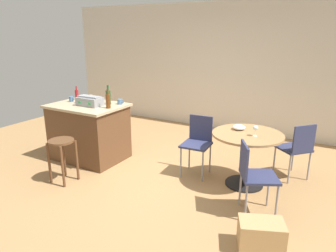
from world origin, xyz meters
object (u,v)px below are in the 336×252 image
at_px(cup_0, 90,98).
at_px(cup_1, 71,99).
at_px(folding_chair_far, 198,140).
at_px(cup_3, 98,99).
at_px(bottle_1, 77,94).
at_px(bottle_2, 108,101).
at_px(cup_4, 79,100).
at_px(bottle_0, 108,97).
at_px(cup_2, 120,102).
at_px(cardboard_box, 261,235).
at_px(folding_chair_near, 297,147).
at_px(serving_bowl, 239,127).
at_px(toolbox, 90,101).
at_px(dining_table, 247,146).
at_px(wine_glass, 256,128).
at_px(kitchen_island, 89,132).
at_px(wooden_stool, 62,150).
at_px(folding_chair_left, 253,173).

relative_size(cup_0, cup_1, 1.02).
xyz_separation_m(folding_chair_far, cup_3, (-1.82, -0.10, 0.46)).
bearing_deg(bottle_1, bottle_2, -15.19).
relative_size(folding_chair_far, cup_4, 7.95).
bearing_deg(bottle_0, bottle_1, 177.56).
distance_m(cup_1, cup_4, 0.20).
height_order(cup_0, cup_2, cup_0).
bearing_deg(cardboard_box, folding_chair_near, 88.64).
height_order(cup_0, serving_bowl, cup_0).
bearing_deg(toolbox, dining_table, 8.52).
distance_m(bottle_0, cardboard_box, 3.17).
distance_m(bottle_2, serving_bowl, 2.02).
relative_size(cup_0, wine_glass, 0.76).
relative_size(kitchen_island, bottle_1, 5.20).
xyz_separation_m(bottle_2, cardboard_box, (2.64, -0.91, -0.90)).
bearing_deg(bottle_0, cup_4, -159.51).
height_order(serving_bowl, cardboard_box, serving_bowl).
height_order(bottle_0, cup_4, bottle_0).
distance_m(wooden_stool, folding_chair_far, 1.96).
distance_m(dining_table, bottle_2, 2.19).
bearing_deg(cup_0, serving_bowl, 4.83).
bearing_deg(serving_bowl, wine_glass, -32.11).
distance_m(kitchen_island, cup_0, 0.58).
distance_m(folding_chair_left, cup_0, 3.08).
bearing_deg(folding_chair_left, bottle_1, 170.15).
distance_m(folding_chair_near, cup_4, 3.49).
xyz_separation_m(folding_chair_left, cup_1, (-3.24, 0.38, 0.46)).
xyz_separation_m(cup_2, wine_glass, (2.24, -0.02, -0.11)).
distance_m(folding_chair_far, cup_4, 2.11).
relative_size(toolbox, serving_bowl, 2.27).
relative_size(wooden_stool, cardboard_box, 1.44).
bearing_deg(wooden_stool, cup_2, 81.53).
distance_m(bottle_2, cup_0, 0.66).
xyz_separation_m(bottle_0, cup_1, (-0.68, -0.16, -0.08)).
xyz_separation_m(kitchen_island, wine_glass, (2.69, 0.27, 0.40)).
distance_m(dining_table, cup_0, 2.75).
distance_m(kitchen_island, cardboard_box, 3.27).
height_order(dining_table, folding_chair_near, folding_chair_near).
bearing_deg(cup_0, cup_2, 5.89).
xyz_separation_m(bottle_2, cup_0, (-0.61, 0.25, -0.06)).
height_order(toolbox, bottle_2, bottle_2).
bearing_deg(folding_chair_near, cup_1, -166.76).
bearing_deg(folding_chair_far, bottle_0, -174.08).
height_order(cup_4, wine_glass, cup_4).
height_order(folding_chair_far, cup_3, cup_3).
bearing_deg(wine_glass, toolbox, -173.15).
bearing_deg(cup_4, folding_chair_near, 14.36).
bearing_deg(cup_2, kitchen_island, -147.48).
relative_size(dining_table, folding_chair_near, 1.12).
bearing_deg(toolbox, cup_4, 170.86).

